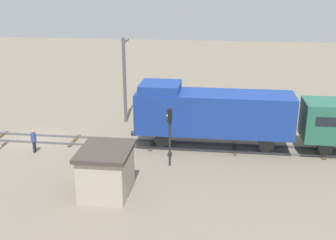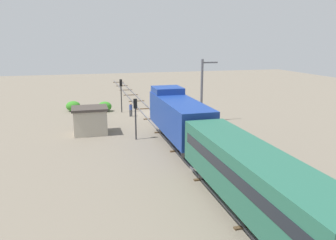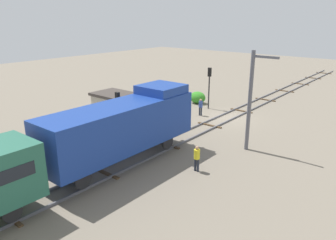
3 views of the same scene
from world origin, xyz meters
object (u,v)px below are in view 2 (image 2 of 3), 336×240
object	(u,v)px
locomotive	(178,115)
traffic_signal_near	(121,90)
worker_near_track	(131,109)
relay_hut	(90,120)
traffic_signal_mid	(135,111)
passenger_car_leading	(253,176)
worker_by_signal	(212,125)
catenary_mast	(202,89)

from	to	relation	value
locomotive	traffic_signal_near	distance (m)	15.42
worker_near_track	relay_hut	world-z (taller)	relay_hut
traffic_signal_mid	relay_hut	size ratio (longest dim) A/B	1.12
traffic_signal_near	worker_near_track	distance (m)	3.46
locomotive	passenger_car_leading	bearing A→B (deg)	90.00
traffic_signal_near	relay_hut	bearing A→B (deg)	65.32
locomotive	worker_by_signal	size ratio (longest dim) A/B	6.82
locomotive	worker_near_track	xyz separation A→B (m)	(2.40, -12.39, -1.78)
locomotive	relay_hut	bearing A→B (deg)	-37.36
catenary_mast	passenger_car_leading	bearing A→B (deg)	76.27
catenary_mast	relay_hut	distance (m)	12.91
relay_hut	worker_by_signal	bearing A→B (deg)	162.93
passenger_car_leading	catenary_mast	distance (m)	21.40
locomotive	traffic_signal_mid	size ratio (longest dim) A/B	2.95
traffic_signal_near	worker_near_track	xyz separation A→B (m)	(-0.80, 2.70, -2.01)
worker_by_signal	catenary_mast	xyz separation A→B (m)	(-0.87, -5.28, 2.84)
locomotive	passenger_car_leading	xyz separation A→B (m)	(0.00, 13.34, -0.25)
traffic_signal_near	traffic_signal_mid	world-z (taller)	traffic_signal_near
worker_by_signal	catenary_mast	bearing A→B (deg)	123.88
traffic_signal_mid	worker_near_track	distance (m)	10.01
worker_by_signal	passenger_car_leading	bearing A→B (deg)	-61.97
locomotive	worker_by_signal	world-z (taller)	locomotive
worker_near_track	relay_hut	xyz separation A→B (m)	(5.10, 6.66, 0.40)
worker_by_signal	traffic_signal_near	bearing A→B (deg)	162.97
traffic_signal_near	traffic_signal_mid	bearing A→B (deg)	89.08
passenger_car_leading	worker_near_track	world-z (taller)	passenger_car_leading
traffic_signal_mid	worker_near_track	size ratio (longest dim) A/B	2.31
locomotive	worker_by_signal	bearing A→B (deg)	-153.07
relay_hut	locomotive	bearing A→B (deg)	142.64
passenger_car_leading	relay_hut	distance (m)	20.52
passenger_car_leading	traffic_signal_near	xyz separation A→B (m)	(3.20, -28.42, 0.48)
relay_hut	traffic_signal_mid	bearing A→B (deg)	142.48
traffic_signal_near	worker_by_signal	world-z (taller)	traffic_signal_near
locomotive	traffic_signal_mid	bearing A→B (deg)	-37.17
worker_by_signal	relay_hut	distance (m)	12.25
traffic_signal_near	worker_near_track	size ratio (longest dim) A/B	2.55
traffic_signal_mid	catenary_mast	bearing A→B (deg)	-150.29
locomotive	passenger_car_leading	world-z (taller)	locomotive
relay_hut	passenger_car_leading	bearing A→B (deg)	111.48
locomotive	traffic_signal_mid	world-z (taller)	locomotive
passenger_car_leading	traffic_signal_mid	size ratio (longest dim) A/B	3.56
locomotive	worker_near_track	bearing A→B (deg)	-79.03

